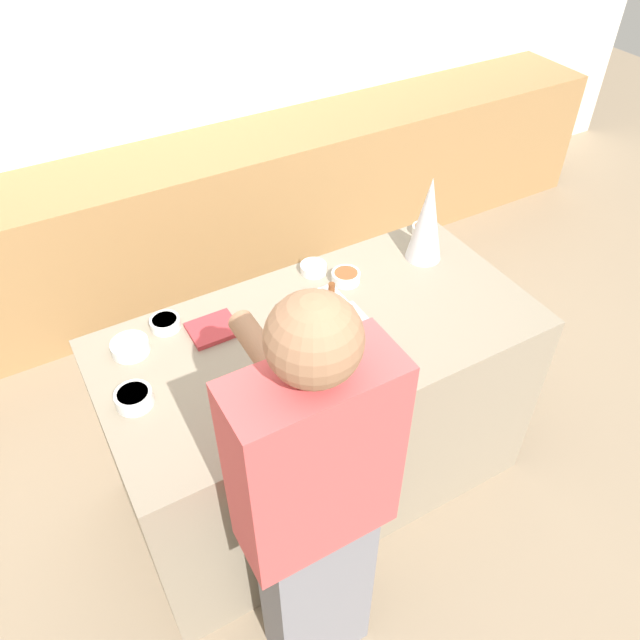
% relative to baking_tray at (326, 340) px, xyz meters
% --- Properties ---
extents(ground_plane, '(12.00, 12.00, 0.00)m').
position_rel_baking_tray_xyz_m(ground_plane, '(0.01, 0.05, -0.95)').
color(ground_plane, gray).
extents(wall_back, '(8.00, 0.05, 2.60)m').
position_rel_baking_tray_xyz_m(wall_back, '(0.01, 2.09, 0.35)').
color(wall_back, white).
rests_on(wall_back, ground_plane).
extents(back_cabinet_block, '(6.00, 0.60, 0.88)m').
position_rel_baking_tray_xyz_m(back_cabinet_block, '(0.01, 1.77, -0.50)').
color(back_cabinet_block, '#9E7547').
rests_on(back_cabinet_block, ground_plane).
extents(kitchen_island, '(1.69, 0.85, 0.94)m').
position_rel_baking_tray_xyz_m(kitchen_island, '(0.01, 0.05, -0.47)').
color(kitchen_island, gray).
rests_on(kitchen_island, ground_plane).
extents(baking_tray, '(0.41, 0.28, 0.01)m').
position_rel_baking_tray_xyz_m(baking_tray, '(0.00, 0.00, 0.00)').
color(baking_tray, '#9E9EA8').
rests_on(baking_tray, kitchen_island).
extents(gingerbread_house, '(0.16, 0.20, 0.23)m').
position_rel_baking_tray_xyz_m(gingerbread_house, '(0.00, 0.00, 0.09)').
color(gingerbread_house, brown).
rests_on(gingerbread_house, baking_tray).
extents(decorative_tree, '(0.15, 0.15, 0.39)m').
position_rel_baking_tray_xyz_m(decorative_tree, '(0.63, 0.25, 0.19)').
color(decorative_tree, silver).
rests_on(decorative_tree, kitchen_island).
extents(candy_bowl_near_tray_right, '(0.14, 0.14, 0.05)m').
position_rel_baking_tray_xyz_m(candy_bowl_near_tray_right, '(-0.65, 0.30, 0.02)').
color(candy_bowl_near_tray_right, white).
rests_on(candy_bowl_near_tray_right, kitchen_island).
extents(candy_bowl_beside_tree, '(0.11, 0.11, 0.04)m').
position_rel_baking_tray_xyz_m(candy_bowl_beside_tree, '(0.16, 0.39, 0.02)').
color(candy_bowl_beside_tree, white).
rests_on(candy_bowl_beside_tree, kitchen_island).
extents(candy_bowl_far_left, '(0.12, 0.12, 0.04)m').
position_rel_baking_tray_xyz_m(candy_bowl_far_left, '(0.25, 0.27, 0.02)').
color(candy_bowl_far_left, white).
rests_on(candy_bowl_far_left, kitchen_island).
extents(candy_bowl_center_rear, '(0.13, 0.13, 0.05)m').
position_rel_baking_tray_xyz_m(candy_bowl_center_rear, '(-0.71, 0.06, 0.03)').
color(candy_bowl_center_rear, silver).
rests_on(candy_bowl_center_rear, kitchen_island).
extents(candy_bowl_near_tray_left, '(0.11, 0.11, 0.04)m').
position_rel_baking_tray_xyz_m(candy_bowl_near_tray_left, '(-0.50, 0.37, 0.02)').
color(candy_bowl_near_tray_left, white).
rests_on(candy_bowl_near_tray_left, kitchen_island).
extents(candy_bowl_behind_tray, '(0.10, 0.10, 0.04)m').
position_rel_baking_tray_xyz_m(candy_bowl_behind_tray, '(0.74, 0.39, 0.02)').
color(candy_bowl_behind_tray, silver).
rests_on(candy_bowl_behind_tray, kitchen_island).
extents(cookbook, '(0.18, 0.15, 0.02)m').
position_rel_baking_tray_xyz_m(cookbook, '(-0.35, 0.26, 0.01)').
color(cookbook, '#B23338').
rests_on(cookbook, kitchen_island).
extents(person, '(0.45, 0.57, 1.73)m').
position_rel_baking_tray_xyz_m(person, '(-0.38, -0.58, -0.05)').
color(person, slate).
rests_on(person, ground_plane).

